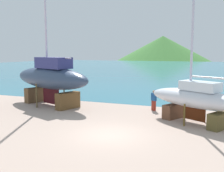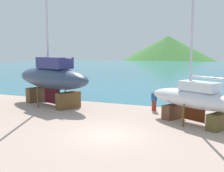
# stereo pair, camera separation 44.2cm
# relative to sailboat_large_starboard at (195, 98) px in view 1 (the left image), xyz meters

# --- Properties ---
(ground_plane) EXTENTS (48.49, 48.49, 0.00)m
(ground_plane) POSITION_rel_sailboat_large_starboard_xyz_m (-4.25, -7.64, -1.67)
(ground_plane) COLOR tan
(sea_water) EXTENTS (165.47, 114.25, 0.01)m
(sea_water) POSITION_rel_sailboat_large_starboard_xyz_m (-4.25, 61.60, -1.67)
(sea_water) COLOR teal
(sea_water) RESTS_ON ground
(headland_hill) EXTENTS (107.55, 107.55, 28.76)m
(headland_hill) POSITION_rel_sailboat_large_starboard_xyz_m (-30.03, 147.33, -1.67)
(headland_hill) COLOR #3F7934
(headland_hill) RESTS_ON ground
(sailboat_large_starboard) EXTENTS (6.94, 5.06, 11.99)m
(sailboat_large_starboard) POSITION_rel_sailboat_large_starboard_xyz_m (0.00, 0.00, 0.00)
(sailboat_large_starboard) COLOR brown
(sailboat_large_starboard) RESTS_ON ground
(sailboat_far_slipway) EXTENTS (9.60, 5.67, 15.67)m
(sailboat_far_slipway) POSITION_rel_sailboat_large_starboard_xyz_m (-12.22, 1.77, 0.78)
(sailboat_far_slipway) COLOR brown
(sailboat_far_slipway) RESTS_ON ground
(worker) EXTENTS (0.49, 0.46, 1.64)m
(worker) POSITION_rel_sailboat_large_starboard_xyz_m (-3.33, 2.88, -0.82)
(worker) COLOR maroon
(worker) RESTS_ON ground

